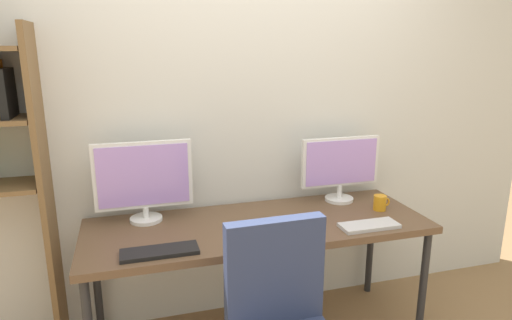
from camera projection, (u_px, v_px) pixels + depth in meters
The scene contains 8 objects.
wall_back at pixel (239, 113), 2.73m from camera, with size 4.30×0.10×2.60m.
desk at pixel (259, 232), 2.49m from camera, with size 1.90×0.68×0.74m.
monitor_left at pixel (144, 179), 2.45m from camera, with size 0.53×0.18×0.46m.
monitor_right at pixel (340, 166), 2.78m from camera, with size 0.51×0.18×0.41m.
keyboard_left at pixel (160, 252), 2.11m from camera, with size 0.37×0.13×0.02m, color black.
keyboard_right at pixel (369, 226), 2.41m from camera, with size 0.32×0.13×0.02m, color silver.
computer_mouse at pixel (240, 239), 2.23m from camera, with size 0.06×0.10×0.03m, color #38383D.
coffee_mug at pixel (380, 203), 2.66m from camera, with size 0.11×0.08×0.09m.
Camera 1 is at (-0.66, -1.61, 1.70)m, focal length 31.13 mm.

